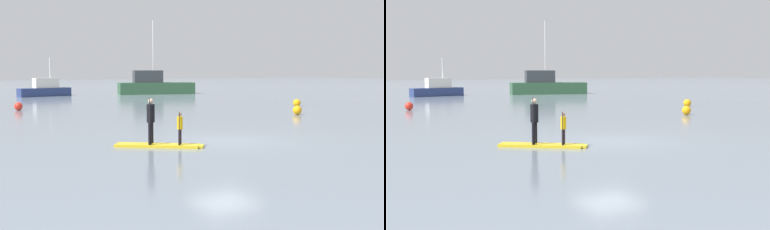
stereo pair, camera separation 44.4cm
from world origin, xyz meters
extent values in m
plane|color=slate|center=(0.00, 0.00, 0.00)|extent=(240.00, 240.00, 0.00)
cube|color=gold|center=(-2.89, 0.12, 0.05)|extent=(2.88, 2.39, 0.10)
cube|color=gold|center=(-1.61, -0.83, 0.05)|extent=(0.48, 0.53, 0.09)
cylinder|color=black|center=(-2.97, 0.40, 0.50)|extent=(0.12, 0.12, 0.80)
cylinder|color=black|center=(-3.18, 0.12, 0.50)|extent=(0.12, 0.12, 0.80)
cylinder|color=black|center=(-3.07, 0.26, 1.23)|extent=(0.41, 0.41, 0.66)
sphere|color=beige|center=(-3.07, 0.26, 1.68)|extent=(0.19, 0.19, 0.19)
cylinder|color=black|center=(-3.20, 0.08, 0.96)|extent=(0.03, 0.03, 1.72)
cube|color=black|center=(-3.20, 0.08, 0.19)|extent=(0.11, 0.13, 0.18)
cylinder|color=black|center=(-2.14, -0.29, 0.38)|extent=(0.09, 0.09, 0.56)
cylinder|color=black|center=(-2.28, -0.48, 0.38)|extent=(0.09, 0.09, 0.56)
cylinder|color=#F2B20C|center=(-2.21, -0.38, 0.89)|extent=(0.29, 0.29, 0.46)
sphere|color=#8C664C|center=(-2.21, -0.38, 1.21)|extent=(0.13, 0.13, 0.13)
cylinder|color=black|center=(-2.31, -0.52, 0.70)|extent=(0.03, 0.03, 1.21)
cube|color=black|center=(-2.31, -0.52, 0.19)|extent=(0.11, 0.13, 0.18)
cube|color=#2D5638|center=(13.74, 35.02, 0.67)|extent=(9.07, 4.40, 1.34)
cube|color=#33383D|center=(12.76, 35.25, 2.05)|extent=(3.60, 2.39, 1.41)
cylinder|color=silver|center=(13.40, 35.10, 5.61)|extent=(0.12, 0.12, 5.72)
cube|color=navy|center=(1.29, 36.60, 0.45)|extent=(5.74, 2.41, 0.89)
cube|color=white|center=(1.46, 36.63, 1.42)|extent=(2.76, 1.51, 1.05)
cylinder|color=silver|center=(1.97, 36.74, 3.04)|extent=(0.12, 0.12, 2.19)
sphere|color=orange|center=(14.74, 12.18, 0.29)|extent=(0.59, 0.59, 0.59)
sphere|color=red|center=(-4.43, 19.17, 0.29)|extent=(0.58, 0.58, 0.58)
sphere|color=orange|center=(10.31, 7.23, 0.28)|extent=(0.57, 0.57, 0.57)
camera|label=1|loc=(-10.42, -15.64, 2.81)|focal=44.89mm
camera|label=2|loc=(-10.03, -15.86, 2.81)|focal=44.89mm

